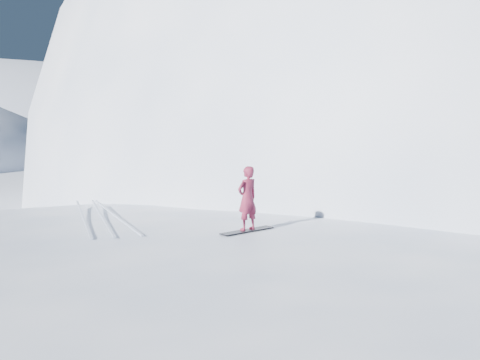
{
  "coord_description": "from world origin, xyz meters",
  "views": [
    {
      "loc": [
        -0.57,
        -9.6,
        4.91
      ],
      "look_at": [
        1.71,
        3.5,
        3.5
      ],
      "focal_mm": 40.0,
      "sensor_mm": 36.0,
      "label": 1
    }
  ],
  "objects": [
    {
      "name": "snowboarder",
      "position": [
        1.71,
        2.5,
        3.18
      ],
      "size": [
        0.65,
        0.59,
        1.5
      ],
      "primitive_type": "imported",
      "rotation": [
        0.0,
        0.0,
        3.68
      ],
      "color": "maroon",
      "rests_on": "snowboard"
    },
    {
      "name": "peak_shoulder",
      "position": [
        10.0,
        20.0,
        0.0
      ],
      "size": [
        28.0,
        24.0,
        18.0
      ],
      "primitive_type": "ellipsoid",
      "color": "white",
      "rests_on": "ground"
    },
    {
      "name": "near_ridge",
      "position": [
        1.0,
        3.0,
        0.0
      ],
      "size": [
        36.0,
        28.0,
        4.8
      ],
      "primitive_type": "ellipsoid",
      "color": "white",
      "rests_on": "ground"
    },
    {
      "name": "summit_peak",
      "position": [
        22.0,
        26.0,
        0.0
      ],
      "size": [
        60.0,
        56.0,
        56.0
      ],
      "primitive_type": "ellipsoid",
      "color": "white",
      "rests_on": "ground"
    },
    {
      "name": "snowboard",
      "position": [
        1.71,
        2.5,
        2.41
      ],
      "size": [
        1.4,
        0.99,
        0.02
      ],
      "primitive_type": "cube",
      "rotation": [
        0.0,
        0.0,
        0.54
      ],
      "color": "black",
      "rests_on": "near_ridge"
    },
    {
      "name": "board_tracks",
      "position": [
        -1.87,
        5.24,
        2.42
      ],
      "size": [
        2.2,
        5.92,
        0.04
      ],
      "color": "silver",
      "rests_on": "ground"
    },
    {
      "name": "wind_bumps",
      "position": [
        -0.56,
        2.12,
        0.0
      ],
      "size": [
        16.0,
        14.4,
        1.0
      ],
      "color": "white",
      "rests_on": "ground"
    }
  ]
}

